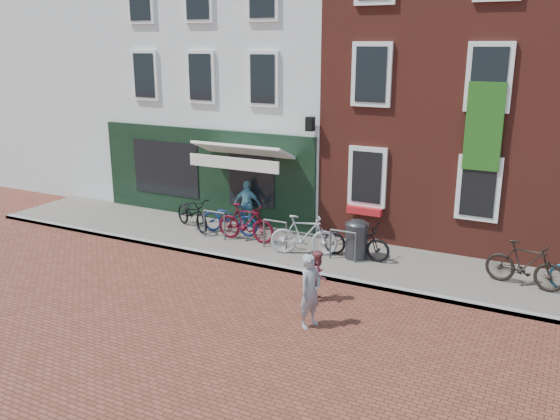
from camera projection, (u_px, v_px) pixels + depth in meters
The scene contains 15 objects.
ground at pixel (306, 276), 14.63m from camera, with size 80.00×80.00×0.00m, color brown.
sidewalk at pixel (364, 262), 15.45m from camera, with size 24.00×3.00×0.10m, color slate.
building_stucco at pixel (264, 75), 21.59m from camera, with size 8.00×8.00×9.00m, color silver.
building_brick_mid at pixel (459, 63), 18.36m from camera, with size 6.00×8.00×10.00m, color maroon.
filler_left at pixel (110, 71), 24.90m from camera, with size 7.00×8.00×9.00m, color silver.
litter_bin at pixel (357, 237), 15.45m from camera, with size 0.61×0.61×1.12m.
woman at pixel (310, 291), 11.83m from camera, with size 0.57×0.37×1.55m, color gray.
boy at pixel (318, 276), 13.11m from camera, with size 0.57×0.45×1.18m, color #934148.
cafe_person at pixel (247, 204), 18.03m from camera, with size 0.86×0.36×1.47m, color #63A6B8.
bicycle_0 at pixel (192, 213), 17.96m from camera, with size 0.65×1.87×0.98m, color black.
bicycle_1 at pixel (246, 223), 16.80m from camera, with size 0.51×1.81×1.09m, color #510717.
bicycle_2 at pixel (230, 218), 17.46m from camera, with size 0.65×1.87×0.98m, color navy.
bicycle_3 at pixel (304, 235), 15.71m from camera, with size 0.51×1.81×1.09m, color #AAABAD.
bicycle_4 at pixel (356, 240), 15.46m from camera, with size 0.65×1.87×0.98m, color black.
bicycle_5 at pixel (525, 264), 13.62m from camera, with size 0.51×1.81×1.09m, color black.
Camera 1 is at (5.67, -12.40, 5.58)m, focal length 37.59 mm.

